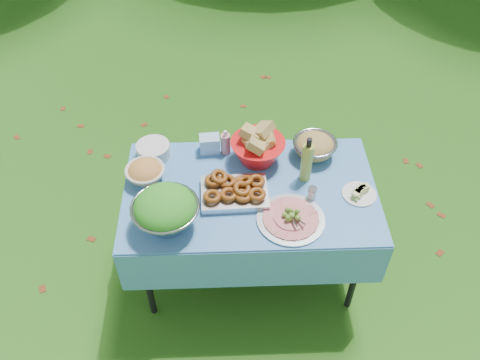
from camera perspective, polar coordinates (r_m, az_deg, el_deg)
name	(u,v)px	position (r m, az deg, el deg)	size (l,w,h in m)	color
ground	(249,266)	(3.53, 0.99, -9.63)	(80.00, 80.00, 0.00)	#113A0A
picnic_table	(249,231)	(3.22, 1.07, -5.78)	(1.46, 0.86, 0.76)	#80CFF6
salad_bowl	(165,210)	(2.70, -8.38, -3.38)	(0.36, 0.36, 0.24)	#92949A
pasta_bowl_white	(145,172)	(3.00, -10.61, 0.90)	(0.22, 0.22, 0.13)	silver
plate_stack	(153,150)	(3.16, -9.71, 3.32)	(0.21, 0.21, 0.08)	silver
wipes_box	(210,144)	(3.14, -3.43, 4.06)	(0.12, 0.09, 0.11)	#98C6F1
sanitizer_bottle	(226,142)	(3.11, -1.63, 4.30)	(0.06, 0.06, 0.17)	#D1838A
bread_bowl	(258,146)	(3.04, 2.02, 3.82)	(0.33, 0.33, 0.22)	red
pasta_bowl_steel	(315,146)	(3.13, 8.39, 3.80)	(0.26, 0.26, 0.14)	#92949A
fried_tray	(234,191)	(2.87, -0.63, -1.24)	(0.38, 0.27, 0.09)	silver
charcuterie_platter	(291,215)	(2.76, 5.76, -3.93)	(0.38, 0.38, 0.09)	#ADB1B4
oil_bottle	(307,159)	(2.92, 7.54, 2.34)	(0.07, 0.07, 0.30)	#9DAD39
cheese_plate	(360,191)	(2.97, 13.31, -1.25)	(0.20, 0.20, 0.05)	silver
shaker	(312,193)	(2.89, 8.09, -1.47)	(0.05, 0.05, 0.08)	white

